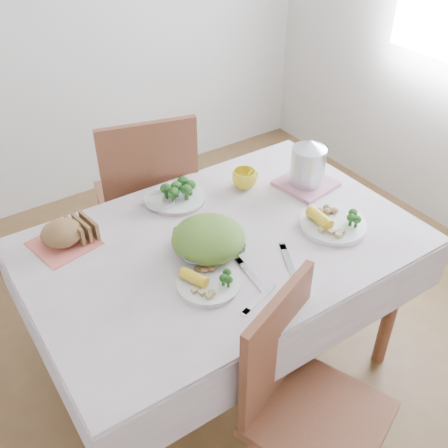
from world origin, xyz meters
TOP-DOWN VIEW (x-y plane):
  - floor at (0.00, 0.00)m, footprint 3.60×3.60m
  - dining_table at (0.00, 0.00)m, footprint 1.40×0.90m
  - tablecloth at (0.00, 0.00)m, footprint 1.50×1.00m
  - chair_near at (-0.05, -0.66)m, footprint 0.54×0.54m
  - chair_far at (0.03, 0.77)m, footprint 0.57×0.57m
  - salad_bowl at (-0.08, -0.03)m, footprint 0.33×0.33m
  - dinner_plate_left at (-0.18, -0.18)m, footprint 0.23×0.23m
  - dinner_plate_right at (0.42, -0.18)m, footprint 0.36×0.36m
  - broccoli_plate at (-0.01, 0.34)m, footprint 0.28×0.28m
  - napkin at (-0.52, 0.33)m, footprint 0.26×0.26m
  - bread_loaf at (-0.52, 0.33)m, footprint 0.17×0.17m
  - fruit_bowl at (-0.09, 0.34)m, footprint 0.17×0.17m
  - yellow_mug at (0.29, 0.26)m, footprint 0.12×0.12m
  - pink_tray at (0.53, 0.12)m, footprint 0.26×0.26m
  - electric_kettle at (0.53, 0.12)m, footprint 0.17×0.17m
  - fork_left at (-0.03, -0.23)m, footprint 0.05×0.20m
  - fork_right at (0.13, -0.25)m, footprint 0.11×0.20m
  - knife at (-0.08, -0.34)m, footprint 0.17×0.07m

SIDE VIEW (x-z plane):
  - floor at x=0.00m, z-range 0.00..0.00m
  - dining_table at x=0.00m, z-range 0.00..0.75m
  - chair_far at x=0.03m, z-range -0.06..0.99m
  - chair_near at x=-0.05m, z-range 0.00..0.93m
  - tablecloth at x=0.00m, z-range 0.75..0.76m
  - napkin at x=-0.52m, z-range 0.76..0.77m
  - fork_left at x=-0.03m, z-range 0.76..0.77m
  - fork_right at x=0.13m, z-range 0.76..0.77m
  - knife at x=-0.08m, z-range 0.76..0.77m
  - pink_tray at x=0.53m, z-range 0.76..0.78m
  - broccoli_plate at x=-0.01m, z-range 0.76..0.78m
  - dinner_plate_left at x=-0.18m, z-range 0.76..0.78m
  - dinner_plate_right at x=0.42m, z-range 0.76..0.78m
  - fruit_bowl at x=-0.09m, z-range 0.76..0.80m
  - salad_bowl at x=-0.08m, z-range 0.76..0.83m
  - yellow_mug at x=0.29m, z-range 0.76..0.85m
  - bread_loaf at x=-0.52m, z-range 0.77..0.87m
  - electric_kettle at x=0.53m, z-range 0.78..0.99m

